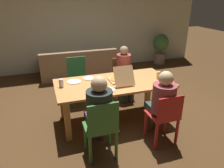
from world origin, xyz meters
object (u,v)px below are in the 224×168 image
drinking_glass_0 (158,75)px  potted_plant (161,47)px  person_1 (162,100)px  pizza_box_0 (120,79)px  person_0 (124,69)px  couch (78,66)px  chair_1 (165,117)px  person_2 (99,109)px  chair_2 (102,128)px  drinking_glass_1 (61,83)px  dining_table (114,88)px  chair_0 (122,76)px  plate_1 (89,78)px  plate_0 (74,82)px  chair_3 (78,80)px  plate_2 (108,90)px

drinking_glass_0 → potted_plant: potted_plant is taller
person_1 → pizza_box_0: size_ratio=2.28×
person_0 → couch: size_ratio=0.57×
chair_1 → person_2: (-1.00, 0.12, 0.26)m
chair_2 → drinking_glass_1: bearing=112.1°
chair_1 → chair_2: (-1.00, -0.01, 0.03)m
person_0 → chair_1: bearing=-90.0°
person_0 → chair_2: bearing=-120.7°
dining_table → chair_0: size_ratio=2.30×
person_2 → drinking_glass_0: (1.33, 0.70, 0.09)m
person_1 → plate_1: person_1 is taller
plate_0 → drinking_glass_0: (1.51, -0.33, 0.06)m
chair_2 → person_2: person_2 is taller
person_2 → chair_3: bearing=90.0°
plate_2 → drinking_glass_1: size_ratio=1.60×
plate_0 → drinking_glass_1: 0.28m
plate_0 → plate_1: bearing=15.7°
plate_0 → plate_2: 0.71m
person_1 → drinking_glass_0: (0.33, 0.69, 0.11)m
chair_0 → plate_2: size_ratio=3.97×
chair_2 → dining_table: bearing=61.8°
pizza_box_0 → potted_plant: bearing=48.4°
person_1 → drinking_glass_1: bearing=148.3°
couch → potted_plant: 2.88m
plate_1 → chair_0: bearing=32.9°
pizza_box_0 → plate_0: pizza_box_0 is taller
pizza_box_0 → drinking_glass_1: 1.02m
chair_0 → plate_0: chair_0 is taller
drinking_glass_0 → potted_plant: size_ratio=0.13×
chair_2 → plate_0: 1.20m
plate_0 → chair_0: bearing=29.2°
person_2 → potted_plant: size_ratio=1.24×
dining_table → drinking_glass_0: drinking_glass_0 is taller
person_0 → person_1: (0.00, -1.55, 0.01)m
chair_2 → drinking_glass_0: (1.33, 0.83, 0.33)m
dining_table → drinking_glass_0: bearing=-6.1°
potted_plant → dining_table: bearing=-132.8°
plate_2 → potted_plant: bearing=48.0°
plate_0 → plate_1: size_ratio=1.23×
plate_0 → potted_plant: bearing=38.4°
drinking_glass_0 → couch: drinking_glass_0 is taller
chair_3 → drinking_glass_0: chair_3 is taller
pizza_box_0 → potted_plant: (2.53, 2.86, -0.24)m
chair_2 → couch: (0.29, 3.47, -0.21)m
plate_1 → drinking_glass_1: size_ratio=1.43×
pizza_box_0 → potted_plant: 3.83m
person_0 → drinking_glass_0: 0.93m
chair_3 → pizza_box_0: size_ratio=1.89×
chair_2 → person_2: bearing=90.0°
chair_0 → pizza_box_0: (-0.40, -0.89, 0.32)m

